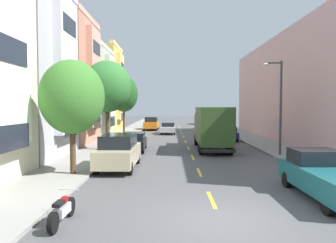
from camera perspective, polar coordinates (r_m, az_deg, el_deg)
name	(u,v)px	position (r m, az deg, el deg)	size (l,w,h in m)	color
ground_plane	(182,134)	(40.09, 2.57, -2.29)	(160.00, 160.00, 0.00)	#4C4C4F
sidewalk_left	(123,135)	(38.47, -7.95, -2.42)	(3.20, 120.00, 0.14)	gray
sidewalk_right	(243,135)	(39.04, 13.17, -2.39)	(3.20, 120.00, 0.14)	gray
lane_centerline_dashes	(184,139)	(34.62, 2.93, -3.08)	(0.14, 47.20, 0.01)	yellow
townhouse_third_terracotta	(36,83)	(31.64, -22.23, 6.33)	(10.69, 7.60, 11.60)	#B27560
townhouse_fourth_sage	(65,93)	(38.92, -17.77, 4.75)	(10.66, 7.60, 10.33)	#99AD8E
townhouse_fifth_mustard	(76,90)	(46.71, -15.98, 5.38)	(12.67, 7.60, 11.92)	tan
apartment_block_opposite	(335,88)	(33.62, 27.46, 5.28)	(10.00, 36.00, 10.36)	#CC9E9E
street_tree_nearest	(72,97)	(16.65, -16.60, 4.14)	(3.19, 3.19, 5.65)	#47331E
street_tree_second	(107,87)	(25.38, -10.71, 6.07)	(3.68, 3.68, 6.86)	#47331E
street_tree_third	(124,94)	(34.18, -7.83, 4.87)	(2.94, 2.94, 6.57)	#47331E
street_lamp	(279,100)	(23.54, 18.96, 3.59)	(1.35, 0.28, 6.48)	#38383D
delivery_box_truck	(212,126)	(25.80, 7.82, -0.78)	(2.51, 7.77, 3.42)	#2D471E
parked_suv_white	(201,119)	(63.02, 5.77, 0.41)	(2.05, 4.84, 1.93)	silver
parked_hatchback_navy	(227,133)	(33.12, 10.41, -2.08)	(1.80, 4.03, 1.50)	navy
parked_suv_champagne	(119,151)	(18.25, -8.71, -5.22)	(2.04, 4.83, 1.93)	tan
parked_hatchback_forest	(154,123)	(54.04, -2.57, -0.20)	(1.78, 4.02, 1.50)	#194C28
parked_sedan_burgundy	(214,127)	(43.63, 8.08, -0.93)	(1.89, 4.53, 1.43)	maroon
parked_pickup_sky	(209,124)	(49.34, 7.21, -0.41)	(2.03, 5.31, 1.73)	#7A9EC6
parked_suv_orange	(151,123)	(47.46, -2.96, -0.33)	(2.07, 4.85, 1.93)	orange
parked_sedan_black	(134,141)	(25.41, -6.05, -3.51)	(1.88, 4.53, 1.43)	black
parked_pickup_teal	(326,176)	(13.84, 26.15, -8.68)	(2.01, 5.30, 1.73)	#195B60
moving_silver_sedan	(168,128)	(40.82, 0.00, -1.15)	(1.80, 4.50, 1.43)	#B2B5BA
parked_motorcycle	(62,210)	(10.38, -18.19, -14.71)	(0.62, 2.05, 0.90)	black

